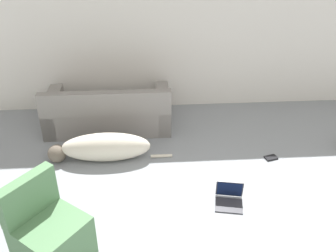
# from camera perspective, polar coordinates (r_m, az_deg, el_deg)

# --- Properties ---
(wall_back) EXTENTS (7.49, 0.06, 2.78)m
(wall_back) POSITION_cam_1_polar(r_m,az_deg,el_deg) (6.21, 4.26, 14.89)
(wall_back) COLOR silver
(wall_back) RESTS_ON ground_plane
(couch) EXTENTS (1.92, 0.93, 0.77)m
(couch) POSITION_cam_1_polar(r_m,az_deg,el_deg) (5.97, -9.02, 2.10)
(couch) COLOR gray
(couch) RESTS_ON ground_plane
(dog) EXTENTS (1.71, 0.37, 0.41)m
(dog) POSITION_cam_1_polar(r_m,az_deg,el_deg) (5.21, -9.98, -3.27)
(dog) COLOR beige
(dog) RESTS_ON ground_plane
(laptop_open) EXTENTS (0.38, 0.37, 0.26)m
(laptop_open) POSITION_cam_1_polar(r_m,az_deg,el_deg) (4.58, 9.31, -10.43)
(laptop_open) COLOR #2D2D33
(laptop_open) RESTS_ON ground_plane
(book_black) EXTENTS (0.19, 0.15, 0.02)m
(book_black) POSITION_cam_1_polar(r_m,az_deg,el_deg) (5.45, 15.41, -4.68)
(book_black) COLOR black
(book_black) RESTS_ON ground_plane
(side_chair) EXTENTS (0.84, 0.84, 0.89)m
(side_chair) POSITION_cam_1_polar(r_m,az_deg,el_deg) (3.96, -17.64, -15.43)
(side_chair) COLOR #4C754C
(side_chair) RESTS_ON ground_plane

